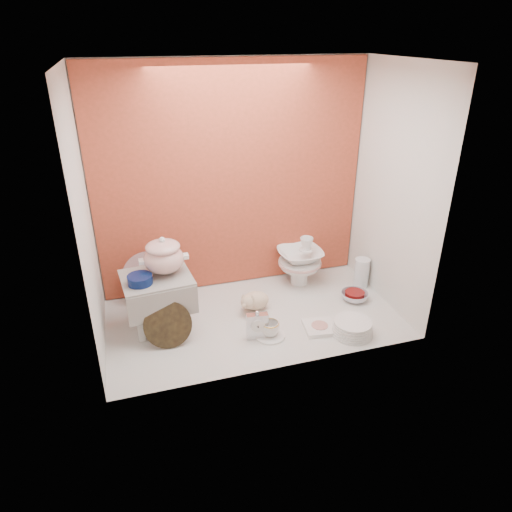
{
  "coord_description": "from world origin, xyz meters",
  "views": [
    {
      "loc": [
        -0.7,
        -2.35,
        1.64
      ],
      "look_at": [
        0.02,
        0.02,
        0.42
      ],
      "focal_mm": 32.51,
      "sensor_mm": 36.0,
      "label": 1
    }
  ],
  "objects_px": {
    "soup_tureen": "(164,255)",
    "mantel_clock": "(257,325)",
    "blue_white_vase": "(170,292)",
    "gold_rim_teacup": "(270,328)",
    "plush_pig": "(255,300)",
    "porcelain_tower": "(300,261)",
    "crystal_bowl": "(354,296)",
    "floral_platter": "(150,280)",
    "step_stool": "(159,301)",
    "dinner_plate_stack": "(352,328)"
  },
  "relations": [
    {
      "from": "soup_tureen",
      "to": "mantel_clock",
      "type": "relative_size",
      "value": 1.49
    },
    {
      "from": "blue_white_vase",
      "to": "gold_rim_teacup",
      "type": "xyz_separation_m",
      "value": [
        0.52,
        -0.5,
        -0.05
      ]
    },
    {
      "from": "plush_pig",
      "to": "porcelain_tower",
      "type": "distance_m",
      "value": 0.48
    },
    {
      "from": "soup_tureen",
      "to": "crystal_bowl",
      "type": "xyz_separation_m",
      "value": [
        1.22,
        -0.11,
        -0.43
      ]
    },
    {
      "from": "floral_platter",
      "to": "mantel_clock",
      "type": "relative_size",
      "value": 2.04
    },
    {
      "from": "soup_tureen",
      "to": "blue_white_vase",
      "type": "distance_m",
      "value": 0.38
    },
    {
      "from": "step_stool",
      "to": "gold_rim_teacup",
      "type": "relative_size",
      "value": 3.55
    },
    {
      "from": "blue_white_vase",
      "to": "porcelain_tower",
      "type": "distance_m",
      "value": 0.93
    },
    {
      "from": "gold_rim_teacup",
      "to": "crystal_bowl",
      "type": "xyz_separation_m",
      "value": [
        0.67,
        0.23,
        -0.03
      ]
    },
    {
      "from": "step_stool",
      "to": "gold_rim_teacup",
      "type": "distance_m",
      "value": 0.69
    },
    {
      "from": "soup_tureen",
      "to": "plush_pig",
      "type": "distance_m",
      "value": 0.67
    },
    {
      "from": "mantel_clock",
      "to": "porcelain_tower",
      "type": "relative_size",
      "value": 0.52
    },
    {
      "from": "mantel_clock",
      "to": "porcelain_tower",
      "type": "height_order",
      "value": "porcelain_tower"
    },
    {
      "from": "blue_white_vase",
      "to": "dinner_plate_stack",
      "type": "xyz_separation_m",
      "value": [
        0.99,
        -0.61,
        -0.07
      ]
    },
    {
      "from": "soup_tureen",
      "to": "plush_pig",
      "type": "bearing_deg",
      "value": -2.49
    },
    {
      "from": "step_stool",
      "to": "floral_platter",
      "type": "height_order",
      "value": "floral_platter"
    },
    {
      "from": "step_stool",
      "to": "porcelain_tower",
      "type": "xyz_separation_m",
      "value": [
        1.01,
        0.25,
        0.01
      ]
    },
    {
      "from": "floral_platter",
      "to": "blue_white_vase",
      "type": "distance_m",
      "value": 0.15
    },
    {
      "from": "blue_white_vase",
      "to": "porcelain_tower",
      "type": "xyz_separation_m",
      "value": [
        0.92,
        0.06,
        0.06
      ]
    },
    {
      "from": "dinner_plate_stack",
      "to": "porcelain_tower",
      "type": "height_order",
      "value": "porcelain_tower"
    },
    {
      "from": "soup_tureen",
      "to": "step_stool",
      "type": "bearing_deg",
      "value": -153.14
    },
    {
      "from": "plush_pig",
      "to": "dinner_plate_stack",
      "type": "xyz_separation_m",
      "value": [
        0.47,
        -0.43,
        -0.02
      ]
    },
    {
      "from": "blue_white_vase",
      "to": "dinner_plate_stack",
      "type": "height_order",
      "value": "blue_white_vase"
    },
    {
      "from": "floral_platter",
      "to": "blue_white_vase",
      "type": "height_order",
      "value": "floral_platter"
    },
    {
      "from": "dinner_plate_stack",
      "to": "gold_rim_teacup",
      "type": "bearing_deg",
      "value": 166.06
    },
    {
      "from": "plush_pig",
      "to": "porcelain_tower",
      "type": "height_order",
      "value": "porcelain_tower"
    },
    {
      "from": "step_stool",
      "to": "dinner_plate_stack",
      "type": "xyz_separation_m",
      "value": [
        1.08,
        -0.42,
        -0.12
      ]
    },
    {
      "from": "step_stool",
      "to": "gold_rim_teacup",
      "type": "bearing_deg",
      "value": -32.16
    },
    {
      "from": "floral_platter",
      "to": "plush_pig",
      "type": "xyz_separation_m",
      "value": [
        0.64,
        -0.25,
        -0.11
      ]
    },
    {
      "from": "soup_tureen",
      "to": "crystal_bowl",
      "type": "bearing_deg",
      "value": -5.08
    },
    {
      "from": "plush_pig",
      "to": "crystal_bowl",
      "type": "relative_size",
      "value": 1.25
    },
    {
      "from": "soup_tureen",
      "to": "porcelain_tower",
      "type": "bearing_deg",
      "value": 13.1
    },
    {
      "from": "mantel_clock",
      "to": "crystal_bowl",
      "type": "height_order",
      "value": "mantel_clock"
    },
    {
      "from": "floral_platter",
      "to": "crystal_bowl",
      "type": "relative_size",
      "value": 2.09
    },
    {
      "from": "crystal_bowl",
      "to": "plush_pig",
      "type": "bearing_deg",
      "value": 172.81
    },
    {
      "from": "porcelain_tower",
      "to": "gold_rim_teacup",
      "type": "bearing_deg",
      "value": -126.02
    },
    {
      "from": "soup_tureen",
      "to": "mantel_clock",
      "type": "xyz_separation_m",
      "value": [
        0.47,
        -0.33,
        -0.36
      ]
    },
    {
      "from": "floral_platter",
      "to": "porcelain_tower",
      "type": "distance_m",
      "value": 1.04
    },
    {
      "from": "mantel_clock",
      "to": "porcelain_tower",
      "type": "bearing_deg",
      "value": 56.09
    },
    {
      "from": "mantel_clock",
      "to": "floral_platter",
      "type": "bearing_deg",
      "value": 142.25
    },
    {
      "from": "soup_tureen",
      "to": "floral_platter",
      "type": "bearing_deg",
      "value": 110.29
    },
    {
      "from": "floral_platter",
      "to": "crystal_bowl",
      "type": "distance_m",
      "value": 1.36
    },
    {
      "from": "floral_platter",
      "to": "blue_white_vase",
      "type": "relative_size",
      "value": 1.69
    },
    {
      "from": "blue_white_vase",
      "to": "dinner_plate_stack",
      "type": "relative_size",
      "value": 0.92
    },
    {
      "from": "floral_platter",
      "to": "crystal_bowl",
      "type": "bearing_deg",
      "value": -14.55
    },
    {
      "from": "floral_platter",
      "to": "step_stool",
      "type": "bearing_deg",
      "value": -83.77
    },
    {
      "from": "gold_rim_teacup",
      "to": "crystal_bowl",
      "type": "height_order",
      "value": "gold_rim_teacup"
    },
    {
      "from": "floral_platter",
      "to": "gold_rim_teacup",
      "type": "bearing_deg",
      "value": -41.8
    },
    {
      "from": "floral_platter",
      "to": "mantel_clock",
      "type": "distance_m",
      "value": 0.79
    },
    {
      "from": "floral_platter",
      "to": "porcelain_tower",
      "type": "bearing_deg",
      "value": -0.49
    }
  ]
}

